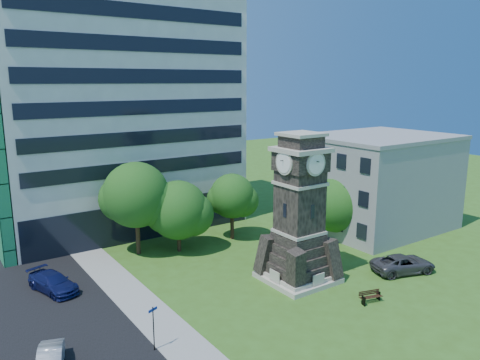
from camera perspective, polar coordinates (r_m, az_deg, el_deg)
ground at (r=36.82m, az=5.55°, el=-14.10°), size 160.00×160.00×0.00m
sidewalk at (r=36.20m, az=-11.87°, el=-14.74°), size 3.00×70.00×0.06m
street at (r=34.33m, az=-25.67°, el=-17.35°), size 14.00×80.00×0.02m
clock_tower at (r=38.15m, az=7.22°, el=-4.67°), size 5.40×5.40×12.22m
office_tall at (r=54.16m, az=-15.08°, el=9.55°), size 26.20×15.11×28.60m
office_low at (r=54.22m, az=16.40°, el=-0.15°), size 15.20×12.20×10.40m
car_street_north at (r=40.15m, az=-21.83°, el=-11.52°), size 3.44×5.39×1.45m
car_east_lot at (r=43.15m, az=19.28°, el=-9.61°), size 6.04×4.14×1.53m
park_bench at (r=37.11m, az=15.62°, el=-13.47°), size 1.76×0.47×0.91m
street_sign at (r=30.02m, az=-10.51°, el=-16.82°), size 0.69×0.07×2.87m
tree_nw at (r=44.61m, az=-12.46°, el=-2.05°), size 6.79×6.17×8.87m
tree_nc at (r=45.02m, az=-7.45°, el=-3.84°), size 6.23×5.67×6.95m
tree_ne at (r=48.03m, az=-0.91°, el=-2.16°), size 5.09×4.63×6.91m
tree_east at (r=49.30m, az=11.73°, el=-3.12°), size 6.26×5.69×6.50m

